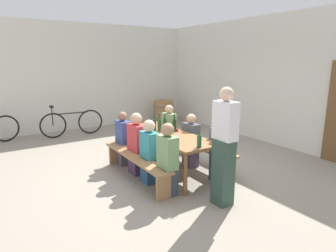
% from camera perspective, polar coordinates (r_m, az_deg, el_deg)
% --- Properties ---
extents(ground_plane, '(24.00, 24.00, 0.00)m').
position_cam_1_polar(ground_plane, '(5.65, -0.00, -8.93)').
color(ground_plane, gray).
extents(back_wall, '(14.00, 0.20, 3.20)m').
position_cam_1_polar(back_wall, '(7.65, 22.01, 8.22)').
color(back_wall, silver).
rests_on(back_wall, ground).
extents(side_wall, '(0.20, 7.16, 3.20)m').
position_cam_1_polar(side_wall, '(9.45, -15.56, 9.41)').
color(side_wall, silver).
rests_on(side_wall, ground).
extents(tasting_table, '(2.18, 0.79, 0.75)m').
position_cam_1_polar(tasting_table, '(5.43, -0.00, -2.33)').
color(tasting_table, brown).
rests_on(tasting_table, ground).
extents(bench_near, '(2.08, 0.30, 0.45)m').
position_cam_1_polar(bench_near, '(5.20, -6.47, -6.77)').
color(bench_near, '#9E7247').
rests_on(bench_near, ground).
extents(bench_far, '(2.08, 0.30, 0.45)m').
position_cam_1_polar(bench_far, '(5.91, 5.67, -4.31)').
color(bench_far, '#9E7247').
rests_on(bench_far, ground).
extents(wine_bottle_0, '(0.07, 0.07, 0.33)m').
position_cam_1_polar(wine_bottle_0, '(5.63, -2.70, 0.29)').
color(wine_bottle_0, '#234C2D').
rests_on(wine_bottle_0, tasting_table).
extents(wine_bottle_1, '(0.08, 0.08, 0.34)m').
position_cam_1_polar(wine_bottle_1, '(5.55, 1.28, 0.18)').
color(wine_bottle_1, '#143319').
rests_on(wine_bottle_1, tasting_table).
extents(wine_bottle_2, '(0.07, 0.07, 0.33)m').
position_cam_1_polar(wine_bottle_2, '(5.66, -0.61, 0.43)').
color(wine_bottle_2, '#194723').
rests_on(wine_bottle_2, tasting_table).
extents(wine_bottle_3, '(0.07, 0.07, 0.33)m').
position_cam_1_polar(wine_bottle_3, '(5.60, -1.72, 0.25)').
color(wine_bottle_3, '#234C2D').
rests_on(wine_bottle_3, tasting_table).
extents(wine_bottle_4, '(0.07, 0.07, 0.29)m').
position_cam_1_polar(wine_bottle_4, '(4.58, 6.19, -2.92)').
color(wine_bottle_4, '#234C2D').
rests_on(wine_bottle_4, tasting_table).
extents(wine_glass_0, '(0.06, 0.06, 0.19)m').
position_cam_1_polar(wine_glass_0, '(5.44, 0.06, -0.04)').
color(wine_glass_0, silver).
rests_on(wine_glass_0, tasting_table).
extents(wine_glass_1, '(0.07, 0.07, 0.16)m').
position_cam_1_polar(wine_glass_1, '(5.22, 1.80, -0.82)').
color(wine_glass_1, silver).
rests_on(wine_glass_1, tasting_table).
extents(seated_guest_near_0, '(0.36, 0.24, 1.10)m').
position_cam_1_polar(seated_guest_near_0, '(5.94, -8.87, -2.69)').
color(seated_guest_near_0, '#544D5C').
rests_on(seated_guest_near_0, ground).
extents(seated_guest_near_1, '(0.41, 0.24, 1.17)m').
position_cam_1_polar(seated_guest_near_1, '(5.40, -6.21, -3.79)').
color(seated_guest_near_1, '#452F4E').
rests_on(seated_guest_near_1, ground).
extents(seated_guest_near_2, '(0.35, 0.24, 1.12)m').
position_cam_1_polar(seated_guest_near_2, '(5.00, -3.72, -5.29)').
color(seated_guest_near_2, navy).
rests_on(seated_guest_near_2, ground).
extents(seated_guest_near_3, '(0.34, 0.24, 1.17)m').
position_cam_1_polar(seated_guest_near_3, '(4.52, -0.10, -6.95)').
color(seated_guest_near_3, '#3B414F').
rests_on(seated_guest_near_3, ground).
extents(seated_guest_far_0, '(0.33, 0.24, 1.15)m').
position_cam_1_polar(seated_guest_far_0, '(6.40, 0.21, -1.13)').
color(seated_guest_far_0, '#4E2D6A').
rests_on(seated_guest_far_0, ground).
extents(seated_guest_far_1, '(0.34, 0.24, 1.08)m').
position_cam_1_polar(seated_guest_far_1, '(5.78, 4.54, -3.10)').
color(seated_guest_far_1, '#584A6F').
rests_on(seated_guest_far_1, ground).
extents(seated_guest_far_2, '(0.37, 0.24, 1.16)m').
position_cam_1_polar(seated_guest_far_2, '(5.16, 10.23, -4.68)').
color(seated_guest_far_2, '#284F47').
rests_on(seated_guest_far_2, ground).
extents(standing_host, '(0.35, 0.24, 1.75)m').
position_cam_1_polar(standing_host, '(4.23, 11.05, -4.50)').
color(standing_host, '#2E453B').
rests_on(standing_host, ground).
extents(wine_barrel, '(0.68, 0.68, 0.77)m').
position_cam_1_polar(wine_barrel, '(9.82, -0.90, 2.86)').
color(wine_barrel, '#9E7247').
rests_on(wine_barrel, ground).
extents(parked_bicycle_0, '(0.20, 1.73, 0.90)m').
position_cam_1_polar(parked_bicycle_0, '(8.56, -18.50, 0.57)').
color(parked_bicycle_0, black).
rests_on(parked_bicycle_0, ground).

